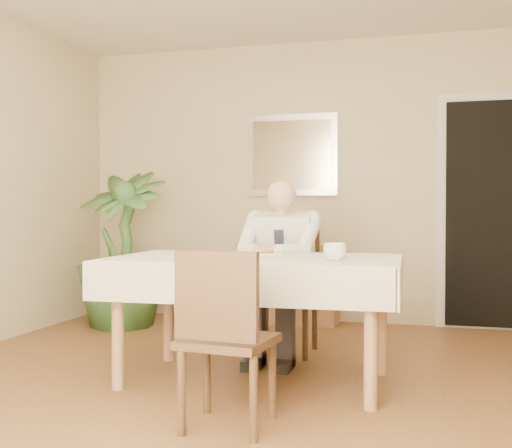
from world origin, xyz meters
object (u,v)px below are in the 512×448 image
(chair_near, at_px, (224,330))
(coffee_mug, at_px, (335,252))
(sideboard, at_px, (288,283))
(dining_table, at_px, (255,271))
(seated_man, at_px, (278,260))
(potted_palm, at_px, (122,249))
(chair_far, at_px, (287,280))

(chair_near, distance_m, coffee_mug, 0.89)
(chair_near, xyz_separation_m, coffee_mug, (0.42, 0.71, 0.33))
(chair_near, distance_m, sideboard, 2.93)
(dining_table, height_order, seated_man, seated_man)
(chair_near, height_order, potted_palm, potted_palm)
(sideboard, bearing_deg, chair_far, -75.65)
(dining_table, distance_m, coffee_mug, 0.55)
(potted_palm, bearing_deg, dining_table, -41.95)
(chair_far, bearing_deg, sideboard, 95.06)
(sideboard, xyz_separation_m, potted_palm, (-1.39, -0.56, 0.33))
(chair_far, bearing_deg, coffee_mug, -71.46)
(dining_table, relative_size, chair_far, 1.89)
(chair_far, xyz_separation_m, potted_palm, (-1.63, 0.58, 0.17))
(dining_table, height_order, potted_palm, potted_palm)
(potted_palm, bearing_deg, chair_far, -19.68)
(chair_far, height_order, sideboard, chair_far)
(chair_far, relative_size, potted_palm, 0.67)
(coffee_mug, bearing_deg, seated_man, 123.51)
(dining_table, bearing_deg, chair_far, 88.30)
(coffee_mug, height_order, sideboard, coffee_mug)
(chair_far, distance_m, potted_palm, 1.74)
(dining_table, relative_size, coffee_mug, 13.55)
(chair_near, bearing_deg, sideboard, 102.78)
(chair_far, height_order, potted_palm, potted_palm)
(sideboard, relative_size, potted_palm, 0.65)
(chair_far, distance_m, chair_near, 1.77)
(seated_man, distance_m, coffee_mug, 0.92)
(chair_near, relative_size, sideboard, 0.94)
(dining_table, xyz_separation_m, potted_palm, (-1.63, 1.47, 0.02))
(seated_man, bearing_deg, sideboard, 99.74)
(chair_near, relative_size, coffee_mug, 6.61)
(chair_near, bearing_deg, coffee_mug, 65.78)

